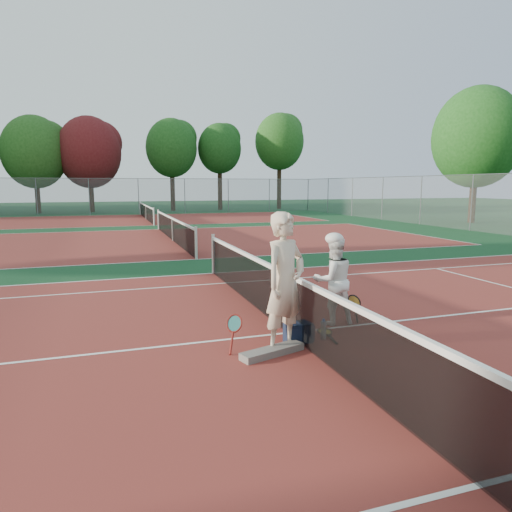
% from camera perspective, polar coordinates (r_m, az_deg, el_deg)
% --- Properties ---
extents(ground, '(130.00, 130.00, 0.00)m').
position_cam_1_polar(ground, '(7.73, 4.03, -9.59)').
color(ground, '#0E341A').
rests_on(ground, ground).
extents(court_main, '(23.77, 10.97, 0.01)m').
position_cam_1_polar(court_main, '(7.73, 4.03, -9.57)').
color(court_main, maroon).
rests_on(court_main, ground).
extents(court_far_a, '(23.77, 10.97, 0.01)m').
position_cam_1_polar(court_far_a, '(20.61, -10.35, 1.92)').
color(court_far_a, maroon).
rests_on(court_far_a, ground).
extents(court_far_b, '(23.77, 10.97, 0.01)m').
position_cam_1_polar(court_far_b, '(33.98, -13.56, 4.50)').
color(court_far_b, maroon).
rests_on(court_far_b, ground).
extents(net_main, '(0.10, 10.98, 1.02)m').
position_cam_1_polar(net_main, '(7.58, 4.07, -5.93)').
color(net_main, black).
rests_on(net_main, ground).
extents(net_far_a, '(0.10, 10.98, 1.02)m').
position_cam_1_polar(net_far_a, '(20.56, -10.39, 3.32)').
color(net_far_a, black).
rests_on(net_far_a, ground).
extents(net_far_b, '(0.10, 10.98, 1.02)m').
position_cam_1_polar(net_far_b, '(33.94, -13.59, 5.35)').
color(net_far_b, black).
rests_on(net_far_b, ground).
extents(fence_back, '(32.00, 0.06, 3.00)m').
position_cam_1_polar(fence_back, '(40.88, -14.48, 7.26)').
color(fence_back, slate).
rests_on(fence_back, ground).
extents(player_a, '(0.90, 0.79, 2.07)m').
position_cam_1_polar(player_a, '(6.69, 3.65, -3.31)').
color(player_a, beige).
rests_on(player_a, ground).
extents(player_b, '(0.78, 0.62, 1.56)m').
position_cam_1_polar(player_b, '(8.15, 9.63, -3.02)').
color(player_b, white).
rests_on(player_b, ground).
extents(racket_red, '(0.41, 0.44, 0.52)m').
position_cam_1_polar(racket_red, '(6.92, -2.71, -9.54)').
color(racket_red, maroon).
rests_on(racket_red, ground).
extents(racket_black_held, '(0.38, 0.38, 0.56)m').
position_cam_1_polar(racket_black_held, '(8.19, 12.14, -6.65)').
color(racket_black_held, black).
rests_on(racket_black_held, ground).
extents(racket_spare, '(0.30, 0.61, 0.09)m').
position_cam_1_polar(racket_spare, '(7.67, 8.58, -9.45)').
color(racket_spare, black).
rests_on(racket_spare, ground).
extents(sports_bag_navy, '(0.43, 0.33, 0.31)m').
position_cam_1_polar(sports_bag_navy, '(7.26, 5.29, -9.52)').
color(sports_bag_navy, black).
rests_on(sports_bag_navy, ground).
extents(sports_bag_purple, '(0.30, 0.21, 0.24)m').
position_cam_1_polar(sports_bag_purple, '(7.40, 6.02, -9.48)').
color(sports_bag_purple, black).
rests_on(sports_bag_purple, ground).
extents(net_cover_canvas, '(1.04, 0.53, 0.11)m').
position_cam_1_polar(net_cover_canvas, '(6.76, 2.06, -11.85)').
color(net_cover_canvas, '#605B56').
rests_on(net_cover_canvas, ground).
extents(water_bottle, '(0.09, 0.09, 0.30)m').
position_cam_1_polar(water_bottle, '(7.44, 8.43, -9.18)').
color(water_bottle, silver).
rests_on(water_bottle, ground).
extents(tree_back_1, '(5.48, 5.48, 8.43)m').
position_cam_1_polar(tree_back_1, '(44.90, -25.96, 11.59)').
color(tree_back_1, '#382314').
rests_on(tree_back_1, ground).
extents(tree_back_maroon, '(5.58, 5.58, 8.56)m').
position_cam_1_polar(tree_back_maroon, '(44.59, -20.12, 12.06)').
color(tree_back_maroon, '#382314').
rests_on(tree_back_maroon, ground).
extents(tree_back_3, '(4.80, 4.80, 8.67)m').
position_cam_1_polar(tree_back_3, '(44.97, -10.52, 13.11)').
color(tree_back_3, '#382314').
rests_on(tree_back_3, ground).
extents(tree_back_4, '(4.26, 4.26, 8.44)m').
position_cam_1_polar(tree_back_4, '(46.17, -4.58, 13.20)').
color(tree_back_4, '#382314').
rests_on(tree_back_4, ground).
extents(tree_back_5, '(4.99, 4.99, 9.70)m').
position_cam_1_polar(tree_back_5, '(48.08, 2.95, 14.05)').
color(tree_back_5, '#382314').
rests_on(tree_back_5, ground).
extents(tree_right_1, '(5.58, 5.58, 8.67)m').
position_cam_1_polar(tree_right_1, '(33.34, 25.90, 13.17)').
color(tree_right_1, '#382314').
rests_on(tree_right_1, ground).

